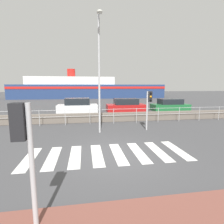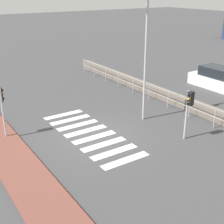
{
  "view_description": "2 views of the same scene",
  "coord_description": "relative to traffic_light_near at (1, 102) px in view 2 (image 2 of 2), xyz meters",
  "views": [
    {
      "loc": [
        -1.26,
        -7.01,
        2.88
      ],
      "look_at": [
        0.16,
        2.0,
        1.5
      ],
      "focal_mm": 28.0,
      "sensor_mm": 36.0,
      "label": 1
    },
    {
      "loc": [
        12.38,
        -7.06,
        7.06
      ],
      "look_at": [
        0.22,
        1.0,
        1.2
      ],
      "focal_mm": 50.0,
      "sensor_mm": 36.0,
      "label": 2
    }
  ],
  "objects": [
    {
      "name": "ground_plane",
      "position": [
        2.38,
        3.71,
        -1.9
      ],
      "size": [
        160.0,
        160.0,
        0.0
      ],
      "primitive_type": "plane",
      "color": "#424244"
    },
    {
      "name": "sidewalk_brick",
      "position": [
        2.38,
        -0.39,
        -1.84
      ],
      "size": [
        24.0,
        1.8,
        0.12
      ],
      "color": "brown",
      "rests_on": "ground_plane"
    },
    {
      "name": "parked_car_white",
      "position": [
        0.35,
        15.69,
        -1.23
      ],
      "size": [
        4.25,
        1.83,
        1.57
      ],
      "color": "silver",
      "rests_on": "ground_plane"
    },
    {
      "name": "traffic_light_near",
      "position": [
        0.0,
        0.0,
        0.0
      ],
      "size": [
        0.34,
        0.32,
        2.58
      ],
      "color": "#B2B2B5",
      "rests_on": "ground_plane"
    },
    {
      "name": "crosswalk",
      "position": [
        2.03,
        3.71,
        -1.89
      ],
      "size": [
        6.75,
        2.4,
        0.01
      ],
      "color": "silver",
      "rests_on": "ground_plane"
    },
    {
      "name": "seawall",
      "position": [
        2.38,
        10.48,
        -1.55
      ],
      "size": [
        25.92,
        0.55,
        0.7
      ],
      "color": "#6B6056",
      "rests_on": "ground_plane"
    },
    {
      "name": "traffic_light_far",
      "position": [
        5.2,
        7.38,
        -0.04
      ],
      "size": [
        0.34,
        0.32,
        2.52
      ],
      "color": "#B2B2B5",
      "rests_on": "ground_plane"
    },
    {
      "name": "harbor_fence",
      "position": [
        2.38,
        9.61,
        -1.13
      ],
      "size": [
        23.37,
        0.04,
        1.17
      ],
      "color": "#B2B2B5",
      "rests_on": "ground_plane"
    },
    {
      "name": "streetlamp",
      "position": [
        2.0,
        7.09,
        2.3
      ],
      "size": [
        0.32,
        1.0,
        6.91
      ],
      "color": "#B2B2B5",
      "rests_on": "ground_plane"
    }
  ]
}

